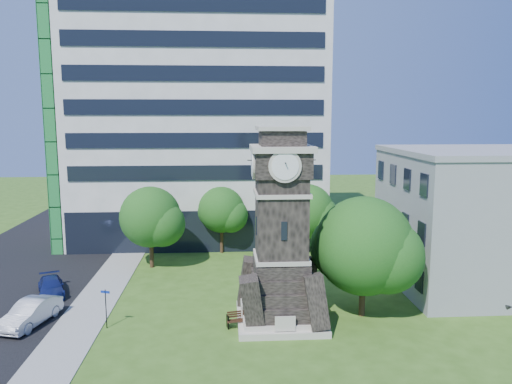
{
  "coord_description": "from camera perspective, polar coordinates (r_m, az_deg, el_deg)",
  "views": [
    {
      "loc": [
        -0.41,
        -27.68,
        12.83
      ],
      "look_at": [
        1.74,
        6.47,
        7.59
      ],
      "focal_mm": 35.0,
      "sensor_mm": 36.0,
      "label": 1
    }
  ],
  "objects": [
    {
      "name": "car_street_mid",
      "position": [
        34.67,
        -24.36,
        -12.47
      ],
      "size": [
        2.76,
        4.89,
        1.53
      ],
      "primitive_type": "imported",
      "rotation": [
        0.0,
        0.0,
        -0.26
      ],
      "color": "#B0B2B8",
      "rests_on": "ground"
    },
    {
      "name": "office_low",
      "position": [
        41.79,
        25.69,
        -2.68
      ],
      "size": [
        15.2,
        12.2,
        10.4
      ],
      "color": "gray",
      "rests_on": "ground"
    },
    {
      "name": "tree_ne",
      "position": [
        47.11,
        5.91,
        -2.4
      ],
      "size": [
        5.67,
        5.15,
        6.53
      ],
      "rotation": [
        0.0,
        0.0,
        0.2
      ],
      "color": "#332114",
      "rests_on": "ground"
    },
    {
      "name": "car_street_north",
      "position": [
        39.52,
        -22.37,
        -9.99
      ],
      "size": [
        3.08,
        4.48,
        1.2
      ],
      "primitive_type": "imported",
      "rotation": [
        0.0,
        0.0,
        0.37
      ],
      "color": "navy",
      "rests_on": "ground"
    },
    {
      "name": "tree_nc",
      "position": [
        46.8,
        -3.91,
        -2.22
      ],
      "size": [
        4.75,
        4.32,
        6.3
      ],
      "rotation": [
        0.0,
        0.0,
        0.07
      ],
      "color": "#332114",
      "rests_on": "ground"
    },
    {
      "name": "tree_east",
      "position": [
        32.66,
        12.36,
        -6.33
      ],
      "size": [
        6.93,
        6.3,
        7.81
      ],
      "rotation": [
        0.0,
        0.0,
        -0.31
      ],
      "color": "#332114",
      "rests_on": "ground"
    },
    {
      "name": "office_tall",
      "position": [
        53.61,
        -6.69,
        10.14
      ],
      "size": [
        26.2,
        15.11,
        28.6
      ],
      "color": "white",
      "rests_on": "ground"
    },
    {
      "name": "clock_tower",
      "position": [
        30.81,
        2.88,
        -5.49
      ],
      "size": [
        5.4,
        5.4,
        12.22
      ],
      "color": "#B8B2A0",
      "rests_on": "ground"
    },
    {
      "name": "street_sign",
      "position": [
        32.28,
        -16.79,
        -12.17
      ],
      "size": [
        0.59,
        0.06,
        2.45
      ],
      "rotation": [
        0.0,
        0.0,
        -0.31
      ],
      "color": "black",
      "rests_on": "ground"
    },
    {
      "name": "sidewalk",
      "position": [
        36.25,
        -18.31,
        -12.43
      ],
      "size": [
        3.0,
        70.0,
        0.06
      ],
      "primitive_type": "cube",
      "color": "gray",
      "rests_on": "ground"
    },
    {
      "name": "ground",
      "position": [
        30.51,
        -2.6,
        -16.17
      ],
      "size": [
        160.0,
        160.0,
        0.0
      ],
      "primitive_type": "plane",
      "color": "#355919",
      "rests_on": "ground"
    },
    {
      "name": "car_east_lot",
      "position": [
        37.76,
        23.37,
        -10.67
      ],
      "size": [
        6.05,
        4.53,
        1.53
      ],
      "primitive_type": "imported",
      "rotation": [
        0.0,
        0.0,
        1.16
      ],
      "color": "#46454A",
      "rests_on": "ground"
    },
    {
      "name": "park_bench",
      "position": [
        31.47,
        -1.45,
        -14.25
      ],
      "size": [
        2.04,
        0.54,
        1.05
      ],
      "rotation": [
        0.0,
        0.0,
        0.22
      ],
      "color": "black",
      "rests_on": "ground"
    },
    {
      "name": "tree_nw",
      "position": [
        43.05,
        -11.88,
        -3.03
      ],
      "size": [
        5.66,
        5.15,
        6.96
      ],
      "rotation": [
        0.0,
        0.0,
        -0.12
      ],
      "color": "#332114",
      "rests_on": "ground"
    }
  ]
}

